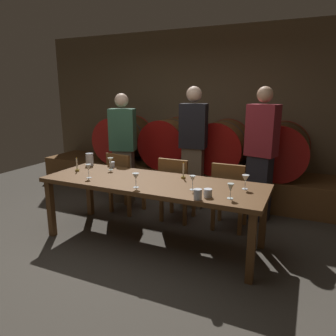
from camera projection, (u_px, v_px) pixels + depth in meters
The scene contains 26 objects.
ground_plane at pixel (124, 251), 3.49m from camera, with size 8.42×8.42×0.00m, color #3F3A33.
back_wall at pixel (205, 111), 5.62m from camera, with size 6.48×0.24×2.76m, color brown.
barrel_shelf at pixel (193, 180), 5.40m from camera, with size 5.83×0.90×0.46m, color brown.
wine_barrel_far_left at pixel (124, 139), 5.81m from camera, with size 0.81×0.82×0.81m.
wine_barrel_center_left at pixel (170, 142), 5.43m from camera, with size 0.81×0.82×0.81m.
wine_barrel_center_right at pixel (221, 146), 5.06m from camera, with size 0.81×0.82×0.81m.
wine_barrel_far_right at pixel (281, 150), 4.70m from camera, with size 0.81×0.82×0.81m.
dining_table at pixel (152, 187), 3.57m from camera, with size 2.54×0.86×0.74m.
chair_left at pixel (124, 180), 4.50m from camera, with size 0.45×0.45×0.88m.
chair_center at pixel (176, 186), 4.20m from camera, with size 0.40×0.40×0.88m.
chair_right at pixel (229, 193), 3.92m from camera, with size 0.40×0.40×0.88m.
guest_left at pixel (123, 148), 4.86m from camera, with size 0.43×0.34×1.69m.
guest_center at pixel (193, 147), 4.61m from camera, with size 0.41×0.28×1.79m.
guest_right at pixel (261, 154), 4.15m from camera, with size 0.43×0.33×1.79m.
candle_left at pixel (77, 167), 3.97m from camera, with size 0.05×0.05×0.19m.
candle_right at pixel (183, 174), 3.64m from camera, with size 0.05×0.05×0.20m.
pitcher at pixel (90, 159), 4.28m from camera, with size 0.10×0.10×0.17m.
wine_glass_far_left at pixel (88, 168), 3.65m from camera, with size 0.06×0.06×0.16m.
wine_glass_left at pixel (110, 161), 4.02m from camera, with size 0.07×0.07×0.16m.
wine_glass_center_left at pixel (136, 177), 3.28m from camera, with size 0.07×0.07×0.16m.
wine_glass_center_right at pixel (193, 179), 3.21m from camera, with size 0.06×0.06×0.15m.
wine_glass_right at pixel (231, 188), 2.95m from camera, with size 0.06×0.06×0.15m.
wine_glass_far_right at pixel (245, 179), 3.23m from camera, with size 0.08×0.08×0.15m.
cup_left at pixel (112, 165), 4.18m from camera, with size 0.07×0.07×0.08m, color silver.
cup_center at pixel (198, 194), 2.94m from camera, with size 0.08×0.08×0.10m, color silver.
cup_right at pixel (208, 193), 3.01m from camera, with size 0.08×0.08×0.08m, color silver.
Camera 1 is at (1.76, -2.68, 1.73)m, focal length 33.66 mm.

